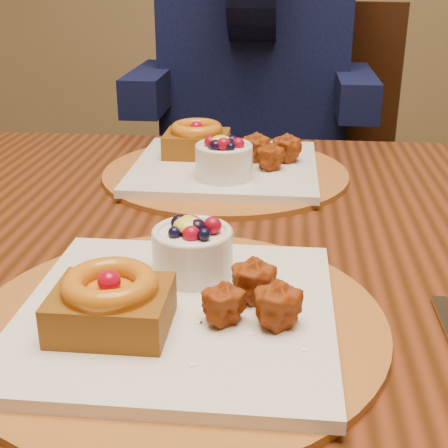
{
  "coord_description": "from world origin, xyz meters",
  "views": [
    {
      "loc": [
        0.0,
        -0.63,
        1.06
      ],
      "look_at": [
        -0.05,
        -0.09,
        0.84
      ],
      "focal_mm": 50.0,
      "sensor_mm": 36.0,
      "label": 1
    }
  ],
  "objects": [
    {
      "name": "place_setting_far",
      "position": [
        -0.09,
        0.29,
        0.78
      ],
      "size": [
        0.38,
        0.38,
        0.08
      ],
      "color": "brown",
      "rests_on": "dining_table"
    },
    {
      "name": "place_setting_near",
      "position": [
        -0.09,
        -0.14,
        0.78
      ],
      "size": [
        0.38,
        0.38,
        0.08
      ],
      "color": "brown",
      "rests_on": "dining_table"
    },
    {
      "name": "diner",
      "position": [
        -0.08,
        0.89,
        0.93
      ],
      "size": [
        0.53,
        0.51,
        0.87
      ],
      "rotation": [
        0.0,
        0.0,
        -0.22
      ],
      "color": "black",
      "rests_on": "ground"
    },
    {
      "name": "dining_table",
      "position": [
        -0.09,
        0.08,
        0.68
      ],
      "size": [
        1.6,
        0.9,
        0.76
      ],
      "color": "#331809",
      "rests_on": "ground"
    },
    {
      "name": "chair_far",
      "position": [
        0.03,
        0.92,
        0.54
      ],
      "size": [
        0.58,
        0.58,
        0.98
      ],
      "rotation": [
        0.0,
        0.0,
        -0.25
      ],
      "color": "black",
      "rests_on": "ground"
    }
  ]
}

